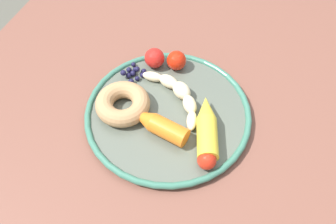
# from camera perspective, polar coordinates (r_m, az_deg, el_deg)

# --- Properties ---
(dining_table) EXTENTS (1.07, 0.82, 0.75)m
(dining_table) POSITION_cam_1_polar(r_m,az_deg,el_deg) (0.79, -2.17, -1.94)
(dining_table) COLOR brown
(dining_table) RESTS_ON ground_plane
(plate) EXTENTS (0.32, 0.32, 0.02)m
(plate) POSITION_cam_1_polar(r_m,az_deg,el_deg) (0.68, 0.00, -0.15)
(plate) COLOR #525A4F
(plate) RESTS_ON dining_table
(banana) EXTENTS (0.12, 0.14, 0.03)m
(banana) POSITION_cam_1_polar(r_m,az_deg,el_deg) (0.69, 1.58, 3.02)
(banana) COLOR beige
(banana) RESTS_ON plate
(carrot_orange) EXTENTS (0.06, 0.12, 0.04)m
(carrot_orange) POSITION_cam_1_polar(r_m,az_deg,el_deg) (0.64, -1.64, -2.07)
(carrot_orange) COLOR orange
(carrot_orange) RESTS_ON plate
(carrot_yellow) EXTENTS (0.14, 0.08, 0.04)m
(carrot_yellow) POSITION_cam_1_polar(r_m,az_deg,el_deg) (0.64, 6.24, -2.22)
(carrot_yellow) COLOR yellow
(carrot_yellow) RESTS_ON plate
(donut) EXTENTS (0.15, 0.15, 0.03)m
(donut) POSITION_cam_1_polar(r_m,az_deg,el_deg) (0.67, -7.26, 1.32)
(donut) COLOR tan
(donut) RESTS_ON plate
(blueberry_pile) EXTENTS (0.06, 0.05, 0.02)m
(blueberry_pile) POSITION_cam_1_polar(r_m,az_deg,el_deg) (0.74, -5.55, 6.22)
(blueberry_pile) COLOR #191638
(blueberry_pile) RESTS_ON plate
(tomato_near) EXTENTS (0.04, 0.04, 0.04)m
(tomato_near) POSITION_cam_1_polar(r_m,az_deg,el_deg) (0.74, -2.19, 8.64)
(tomato_near) COLOR red
(tomato_near) RESTS_ON plate
(tomato_mid) EXTENTS (0.03, 0.03, 0.03)m
(tomato_mid) POSITION_cam_1_polar(r_m,az_deg,el_deg) (0.61, 6.24, -7.70)
(tomato_mid) COLOR red
(tomato_mid) RESTS_ON plate
(tomato_far) EXTENTS (0.04, 0.04, 0.04)m
(tomato_far) POSITION_cam_1_polar(r_m,az_deg,el_deg) (0.74, 1.36, 8.26)
(tomato_far) COLOR red
(tomato_far) RESTS_ON plate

